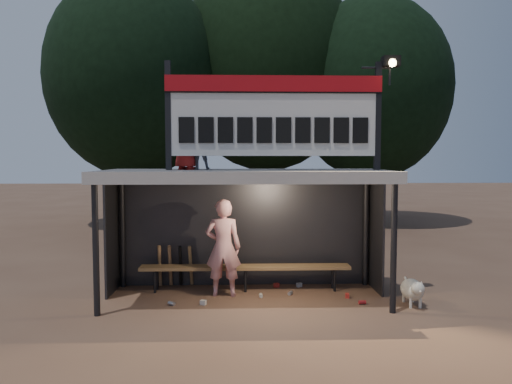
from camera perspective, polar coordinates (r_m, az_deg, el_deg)
The scene contains 13 objects.
ground at distance 9.20m, azimuth -1.19°, elevation -12.07°, with size 80.00×80.00×0.00m, color brown.
player at distance 9.21m, azimuth -3.77°, elevation -6.34°, with size 0.65×0.43×1.79m, color white.
child_a at distance 9.12m, azimuth -6.64°, elevation 5.36°, with size 0.43×0.34×0.89m, color gray.
child_b at distance 9.10m, azimuth -7.97°, elevation 5.98°, with size 0.53×0.35×1.09m, color #A41C19.
dugout_shelter at distance 9.11m, azimuth -1.23°, elevation -0.41°, with size 5.10×2.08×2.32m.
scoreboard_assembly at distance 8.89m, azimuth 2.42°, elevation 9.02°, with size 4.10×0.27×1.99m.
bench at distance 9.62m, azimuth -1.23°, elevation -8.69°, with size 4.00×0.35×0.48m.
tree_left at distance 19.46m, azimuth -13.73°, elevation 12.66°, with size 6.46×6.46×9.27m.
tree_mid at distance 20.69m, azimuth 1.26°, elevation 14.07°, with size 7.22×7.22×10.36m.
tree_right at distance 20.17m, azimuth 13.07°, elevation 11.42°, with size 6.08×6.08×8.72m.
dog at distance 9.11m, azimuth 17.48°, elevation -10.60°, with size 0.36×0.81×0.49m.
bats at distance 9.97m, azimuth -9.21°, elevation -8.31°, with size 0.68×0.35×0.84m.
litter at distance 9.29m, azimuth 2.47°, elevation -11.66°, with size 3.43×1.28×0.08m.
Camera 1 is at (-0.10, -8.84, 2.55)m, focal length 35.00 mm.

